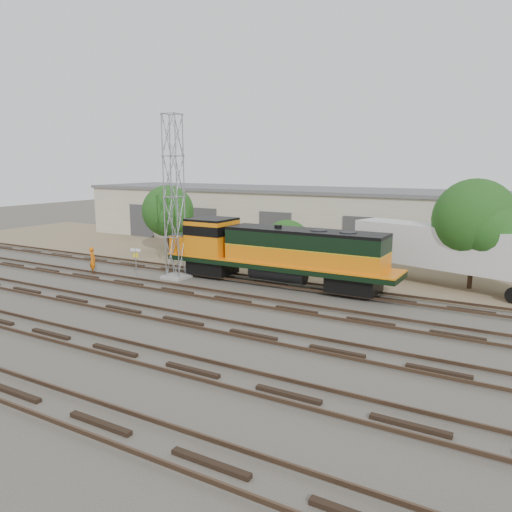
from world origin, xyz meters
The scene contains 12 objects.
ground centered at (0.00, 0.00, 0.00)m, with size 140.00×140.00×0.00m, color #47423A.
dirt_strip centered at (0.00, 15.00, 0.01)m, with size 80.00×16.00×0.02m, color #726047.
tracks centered at (0.00, -3.00, 0.08)m, with size 80.00×20.40×0.28m.
warehouse centered at (0.04, 22.98, 2.65)m, with size 58.40×10.40×5.30m.
locomotive centered at (0.26, 6.00, 2.19)m, with size 15.67×2.75×3.77m.
signal_tower centered at (-6.40, 4.41, 5.25)m, with size 1.59×1.59×10.82m.
sign_post centered at (-9.11, 3.42, 1.40)m, with size 0.81×0.13×1.99m.
worker centered at (-12.47, 2.64, 0.94)m, with size 0.69×0.45×1.89m, color orange.
semi_trailer centered at (10.27, 10.94, 2.41)m, with size 12.68×5.83×3.84m.
tree_west centered at (-13.22, 11.93, 3.50)m, with size 4.70×4.47×5.85m.
tree_mid centered at (-1.54, 11.60, 1.56)m, with size 3.95×3.76×3.76m.
tree_east centered at (11.50, 11.11, 4.16)m, with size 5.30×5.04×6.81m.
Camera 1 is at (14.86, -21.49, 7.68)m, focal length 35.00 mm.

